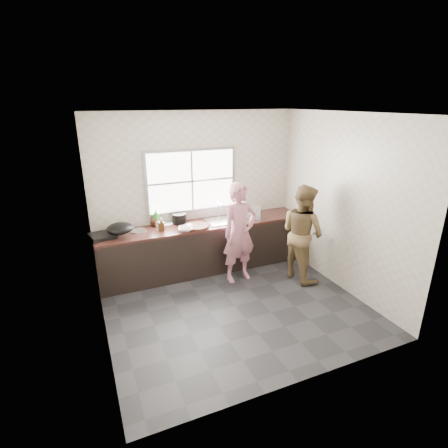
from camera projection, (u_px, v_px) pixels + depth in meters
name	position (u px, v px, depth m)	size (l,w,h in m)	color
floor	(235.00, 306.00, 5.12)	(3.60, 3.20, 0.01)	#29292B
ceiling	(238.00, 113.00, 4.22)	(3.60, 3.20, 0.01)	silver
wall_back	(197.00, 192.00, 6.06)	(3.60, 0.01, 2.70)	beige
wall_left	(94.00, 239.00, 4.00)	(0.01, 3.20, 2.70)	beige
wall_right	(343.00, 204.00, 5.34)	(0.01, 3.20, 2.70)	silver
wall_front	(309.00, 269.00, 3.28)	(3.60, 0.01, 2.70)	silver
cabinet	(204.00, 248.00, 6.10)	(3.60, 0.62, 0.82)	black
countertop	(204.00, 225.00, 5.96)	(3.60, 0.64, 0.04)	#381C16
sink	(223.00, 221.00, 6.08)	(0.55, 0.45, 0.02)	silver
faucet	(218.00, 210.00, 6.20)	(0.02, 0.02, 0.30)	silver
window_frame	(192.00, 181.00, 5.94)	(1.60, 0.05, 1.10)	#9EA0A5
window_glazing	(192.00, 181.00, 5.92)	(1.50, 0.01, 1.00)	white
woman	(239.00, 236.00, 5.65)	(0.56, 0.37, 1.54)	#C47588
person_side	(302.00, 233.00, 5.71)	(0.78, 0.61, 1.61)	brown
cutting_board	(197.00, 226.00, 5.77)	(0.39, 0.39, 0.04)	black
cleaver	(185.00, 225.00, 5.75)	(0.22, 0.11, 0.01)	silver
bowl_mince	(185.00, 229.00, 5.61)	(0.23, 0.23, 0.06)	white
bowl_crabs	(248.00, 217.00, 6.20)	(0.22, 0.22, 0.07)	silver
bowl_held	(234.00, 220.00, 6.03)	(0.21, 0.21, 0.07)	silver
black_pot	(179.00, 219.00, 5.94)	(0.24, 0.24, 0.17)	black
plate_food	(166.00, 224.00, 5.92)	(0.22, 0.22, 0.02)	white
bottle_green	(156.00, 217.00, 5.82)	(0.12, 0.12, 0.30)	green
bottle_brown_tall	(161.00, 225.00, 5.63)	(0.08, 0.09, 0.19)	#3D250F
bottle_brown_short	(155.00, 220.00, 5.83)	(0.14, 0.14, 0.18)	#401D10
glass_jar	(158.00, 224.00, 5.80)	(0.07, 0.07, 0.10)	silver
burner	(102.00, 236.00, 5.35)	(0.36, 0.36, 0.05)	black
wok	(120.00, 228.00, 5.34)	(0.40, 0.40, 0.15)	black
dish_rack	(249.00, 212.00, 6.14)	(0.35, 0.24, 0.26)	white
pot_lid_left	(119.00, 232.00, 5.58)	(0.28, 0.28, 0.01)	#B4B5BB
pot_lid_right	(139.00, 231.00, 5.61)	(0.26, 0.26, 0.01)	silver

